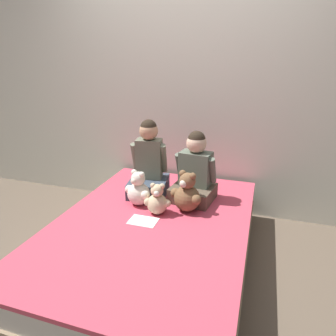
{
  "coord_description": "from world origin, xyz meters",
  "views": [
    {
      "loc": [
        0.71,
        -1.82,
        1.5
      ],
      "look_at": [
        0.0,
        0.4,
        0.65
      ],
      "focal_mm": 32.0,
      "sensor_mm": 36.0,
      "label": 1
    }
  ],
  "objects_px": {
    "child_on_left": "(149,166)",
    "child_on_right": "(195,172)",
    "teddy_bear_held_by_right_child": "(187,194)",
    "teddy_bear_between_children": "(158,201)",
    "bed": "(152,242)",
    "sign_card": "(143,221)",
    "teddy_bear_held_by_left_child": "(138,190)"
  },
  "relations": [
    {
      "from": "bed",
      "to": "child_on_right",
      "type": "bearing_deg",
      "value": 66.21
    },
    {
      "from": "teddy_bear_between_children",
      "to": "sign_card",
      "type": "bearing_deg",
      "value": -121.84
    },
    {
      "from": "teddy_bear_held_by_left_child",
      "to": "sign_card",
      "type": "distance_m",
      "value": 0.31
    },
    {
      "from": "bed",
      "to": "teddy_bear_held_by_left_child",
      "type": "xyz_separation_m",
      "value": [
        -0.2,
        0.22,
        0.31
      ]
    },
    {
      "from": "bed",
      "to": "child_on_left",
      "type": "relative_size",
      "value": 3.01
    },
    {
      "from": "bed",
      "to": "sign_card",
      "type": "relative_size",
      "value": 9.41
    },
    {
      "from": "teddy_bear_held_by_right_child",
      "to": "teddy_bear_held_by_left_child",
      "type": "bearing_deg",
      "value": -156.85
    },
    {
      "from": "teddy_bear_held_by_left_child",
      "to": "teddy_bear_between_children",
      "type": "distance_m",
      "value": 0.23
    },
    {
      "from": "bed",
      "to": "child_on_left",
      "type": "height_order",
      "value": "child_on_left"
    },
    {
      "from": "child_on_left",
      "to": "sign_card",
      "type": "xyz_separation_m",
      "value": [
        0.14,
        -0.5,
        -0.25
      ]
    },
    {
      "from": "teddy_bear_held_by_right_child",
      "to": "sign_card",
      "type": "distance_m",
      "value": 0.4
    },
    {
      "from": "bed",
      "to": "child_on_left",
      "type": "xyz_separation_m",
      "value": [
        -0.2,
        0.48,
        0.44
      ]
    },
    {
      "from": "child_on_left",
      "to": "sign_card",
      "type": "height_order",
      "value": "child_on_left"
    },
    {
      "from": "child_on_left",
      "to": "teddy_bear_between_children",
      "type": "distance_m",
      "value": 0.43
    },
    {
      "from": "bed",
      "to": "teddy_bear_held_by_right_child",
      "type": "xyz_separation_m",
      "value": [
        0.2,
        0.24,
        0.33
      ]
    },
    {
      "from": "teddy_bear_held_by_left_child",
      "to": "teddy_bear_held_by_right_child",
      "type": "bearing_deg",
      "value": 22.06
    },
    {
      "from": "teddy_bear_held_by_right_child",
      "to": "teddy_bear_between_children",
      "type": "height_order",
      "value": "teddy_bear_held_by_right_child"
    },
    {
      "from": "teddy_bear_held_by_right_child",
      "to": "teddy_bear_between_children",
      "type": "bearing_deg",
      "value": -128.95
    },
    {
      "from": "child_on_right",
      "to": "teddy_bear_between_children",
      "type": "relative_size",
      "value": 2.32
    },
    {
      "from": "child_on_left",
      "to": "teddy_bear_between_children",
      "type": "xyz_separation_m",
      "value": [
        0.21,
        -0.35,
        -0.15
      ]
    },
    {
      "from": "child_on_left",
      "to": "child_on_right",
      "type": "distance_m",
      "value": 0.41
    },
    {
      "from": "child_on_right",
      "to": "sign_card",
      "type": "bearing_deg",
      "value": -110.47
    },
    {
      "from": "bed",
      "to": "teddy_bear_between_children",
      "type": "relative_size",
      "value": 7.82
    },
    {
      "from": "bed",
      "to": "teddy_bear_held_by_right_child",
      "type": "distance_m",
      "value": 0.45
    },
    {
      "from": "child_on_right",
      "to": "sign_card",
      "type": "relative_size",
      "value": 2.79
    },
    {
      "from": "sign_card",
      "to": "child_on_left",
      "type": "bearing_deg",
      "value": 106.03
    },
    {
      "from": "bed",
      "to": "child_on_right",
      "type": "relative_size",
      "value": 3.37
    },
    {
      "from": "teddy_bear_held_by_right_child",
      "to": "child_on_right",
      "type": "bearing_deg",
      "value": 109.4
    },
    {
      "from": "child_on_right",
      "to": "teddy_bear_held_by_left_child",
      "type": "relative_size",
      "value": 1.99
    },
    {
      "from": "child_on_left",
      "to": "teddy_bear_held_by_left_child",
      "type": "xyz_separation_m",
      "value": [
        0.0,
        -0.25,
        -0.13
      ]
    },
    {
      "from": "bed",
      "to": "sign_card",
      "type": "xyz_separation_m",
      "value": [
        -0.06,
        -0.03,
        0.19
      ]
    },
    {
      "from": "child_on_right",
      "to": "teddy_bear_held_by_left_child",
      "type": "height_order",
      "value": "child_on_right"
    }
  ]
}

